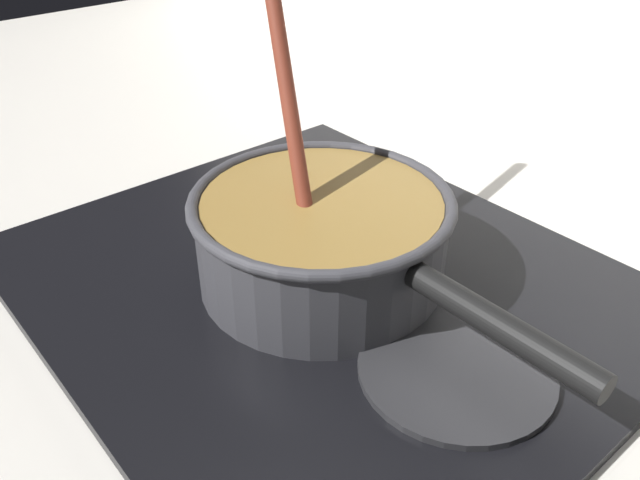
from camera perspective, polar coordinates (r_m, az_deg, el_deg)
ground at (r=0.55m, az=-19.22°, el=-15.10°), size 2.40×1.60×0.04m
hob_plate at (r=0.62m, az=-0.00°, el=-3.71°), size 0.56×0.48×0.01m
burner_ring at (r=0.61m, az=-0.00°, el=-2.96°), size 0.18×0.18×0.01m
spare_burner at (r=0.53m, az=11.78°, el=-10.97°), size 0.15×0.15×0.01m
cooking_pan at (r=0.59m, az=0.10°, el=0.45°), size 0.42×0.24×0.33m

